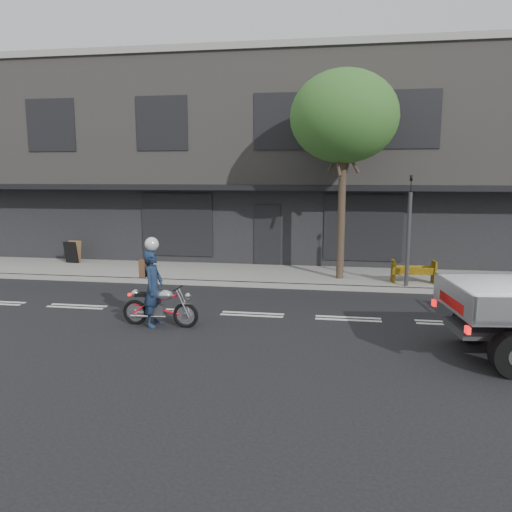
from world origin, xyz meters
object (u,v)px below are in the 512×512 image
object	(u,v)px
street_tree	(344,117)
motorcycle	(160,305)
construction_barrier	(414,272)
traffic_light_pole	(408,237)
sandwich_board	(71,252)
rider	(153,288)

from	to	relation	value
street_tree	motorcycle	world-z (taller)	street_tree
motorcycle	construction_barrier	world-z (taller)	motorcycle
street_tree	motorcycle	xyz separation A→B (m)	(-4.17, -5.48, -4.78)
street_tree	traffic_light_pole	xyz separation A→B (m)	(2.00, -0.85, -3.63)
construction_barrier	sandwich_board	xyz separation A→B (m)	(-12.42, 1.65, 0.05)
construction_barrier	sandwich_board	bearing A→B (deg)	172.45
traffic_light_pole	construction_barrier	world-z (taller)	traffic_light_pole
street_tree	motorcycle	bearing A→B (deg)	-127.30
street_tree	sandwich_board	distance (m)	11.24
sandwich_board	rider	bearing A→B (deg)	-45.42
street_tree	construction_barrier	world-z (taller)	street_tree
motorcycle	rider	size ratio (longest dim) A/B	1.04
rider	sandwich_board	world-z (taller)	rider
sandwich_board	street_tree	bearing A→B (deg)	-3.13
traffic_light_pole	rider	world-z (taller)	traffic_light_pole
street_tree	rider	distance (m)	8.24
street_tree	traffic_light_pole	world-z (taller)	street_tree
traffic_light_pole	sandwich_board	bearing A→B (deg)	170.71
traffic_light_pole	street_tree	bearing A→B (deg)	156.97
traffic_light_pole	construction_barrier	bearing A→B (deg)	50.67
traffic_light_pole	motorcycle	world-z (taller)	traffic_light_pole
rider	sandwich_board	xyz separation A→B (m)	(-5.82, 6.61, -0.33)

